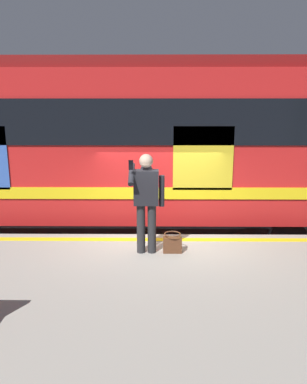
{
  "coord_description": "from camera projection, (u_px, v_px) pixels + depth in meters",
  "views": [
    {
      "loc": [
        0.05,
        6.62,
        3.32
      ],
      "look_at": [
        0.11,
        0.3,
        1.89
      ],
      "focal_mm": 34.03,
      "sensor_mm": 36.0,
      "label": 1
    }
  ],
  "objects": [
    {
      "name": "ground_plane",
      "position": [
        159.0,
        282.0,
        7.19
      ],
      "size": [
        24.46,
        24.46,
        0.0
      ],
      "primitive_type": "plane",
      "color": "#4C4742"
    },
    {
      "name": "safety_line",
      "position": [
        160.0,
        239.0,
        6.68
      ],
      "size": [
        14.73,
        0.16,
        0.01
      ],
      "primitive_type": "cube",
      "color": "yellow",
      "rests_on": "platform"
    },
    {
      "name": "passenger",
      "position": [
        146.0,
        195.0,
        5.89
      ],
      "size": [
        0.57,
        0.55,
        1.65
      ],
      "color": "#262628",
      "rests_on": "platform"
    },
    {
      "name": "track_rail_far",
      "position": [
        159.0,
        231.0,
        9.97
      ],
      "size": [
        19.54,
        0.08,
        0.16
      ],
      "primitive_type": "cube",
      "color": "slate",
      "rests_on": "ground"
    },
    {
      "name": "track_rail_near",
      "position": [
        159.0,
        251.0,
        8.57
      ],
      "size": [
        19.54,
        0.08,
        0.16
      ],
      "primitive_type": "cube",
      "color": "slate",
      "rests_on": "ground"
    },
    {
      "name": "handbag",
      "position": [
        172.0,
        244.0,
        6.06
      ],
      "size": [
        0.31,
        0.28,
        0.33
      ],
      "color": "#59331E",
      "rests_on": "platform"
    },
    {
      "name": "train_carriage",
      "position": [
        101.0,
        139.0,
        8.72
      ],
      "size": [
        12.88,
        3.12,
        4.2
      ],
      "color": "red",
      "rests_on": "ground"
    },
    {
      "name": "platform",
      "position": [
        160.0,
        319.0,
        5.03
      ],
      "size": [
        15.03,
        4.21,
        0.99
      ],
      "primitive_type": "cube",
      "color": "#9E998E",
      "rests_on": "ground"
    }
  ]
}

